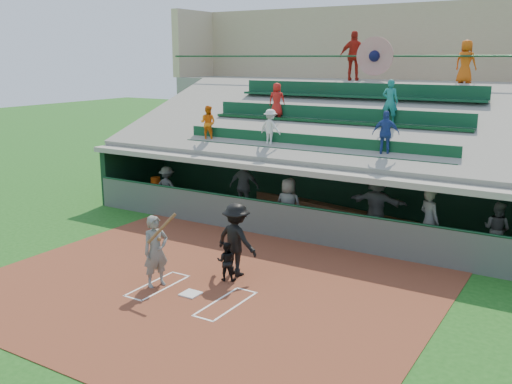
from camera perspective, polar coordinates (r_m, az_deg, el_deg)
The scene contains 21 objects.
ground at distance 13.99m, azimuth -6.55°, elevation -10.20°, with size 100.00×100.00×0.00m, color #194F16.
dirt_slab at distance 14.35m, azimuth -5.31°, elevation -9.51°, with size 11.00×9.00×0.02m, color #612C1B.
home_plate at distance 13.97m, azimuth -6.55°, elevation -10.07°, with size 0.43×0.43×0.03m, color silver.
batters_box_chalk at distance 13.98m, azimuth -6.55°, elevation -10.12°, with size 2.65×1.85×0.01m.
dugout_floor at distance 19.41m, azimuth 5.75°, elevation -3.32°, with size 16.00×3.50×0.04m, color gray.
concourse_slab at distance 25.08m, azimuth 12.61°, elevation 5.55°, with size 20.00×3.00×4.60m, color gray.
grandstand at distance 22.31m, azimuth 10.09°, elevation 4.62°, with size 20.40×10.40×7.80m.
batter_at_plate at distance 14.28m, azimuth -9.99°, elevation -5.82°, with size 0.95×0.81×1.95m.
catcher at distance 14.56m, azimuth -2.98°, elevation -6.93°, with size 0.49×0.38×1.01m, color black.
home_umpire at distance 14.77m, azimuth -1.98°, elevation -4.77°, with size 1.24×0.71×1.91m, color black.
dugout_bench at distance 20.46m, azimuth 6.76°, elevation -1.79°, with size 14.32×0.43×0.43m, color brown.
white_table at distance 22.37m, azimuth -9.96°, elevation -0.30°, with size 0.74×0.55×0.65m, color white.
water_cooler at distance 22.31m, azimuth -10.01°, elevation 1.00°, with size 0.37×0.37×0.37m, color #E14E0D.
dugout_player_a at distance 21.48m, azimuth -8.88°, elevation 0.45°, with size 1.02×0.59×1.58m, color #51544F.
dugout_player_b at distance 20.63m, azimuth -1.19°, elevation 0.56°, with size 1.12×0.47×1.92m, color #60635E.
dugout_player_c at distance 18.19m, azimuth 3.25°, elevation -1.40°, with size 0.88×0.57×1.80m, color #535651.
dugout_player_d at distance 18.35m, azimuth 11.96°, elevation -1.23°, with size 1.85×0.59×2.00m, color #61645E.
dugout_player_e at distance 16.99m, azimuth 16.93°, elevation -2.81°, with size 0.71×0.46×1.94m, color #5C5F5A.
dugout_player_f at distance 17.48m, azimuth 22.94°, elevation -3.45°, with size 0.77×0.60×1.59m, color #545651.
concourse_staff_a at distance 24.46m, azimuth 9.80°, elevation 13.26°, with size 1.18×0.49×2.01m, color #AB1E13.
concourse_staff_b at distance 22.74m, azimuth 20.24°, elevation 12.11°, with size 0.77×0.50×1.58m, color #CB4F0B.
Camera 1 is at (7.96, -10.06, 5.57)m, focal length 40.00 mm.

